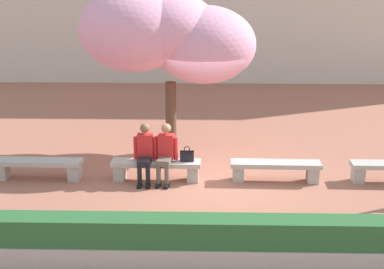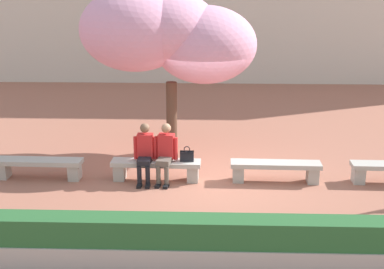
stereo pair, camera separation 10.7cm
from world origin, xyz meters
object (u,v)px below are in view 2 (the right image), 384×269
at_px(stone_bench_center, 276,168).
at_px(person_seated_right, 166,151).
at_px(stone_bench_west_end, 38,165).
at_px(stone_bench_near_west, 156,167).
at_px(cherry_tree_main, 168,34).
at_px(handbag, 187,155).
at_px(person_seated_left, 145,151).

relative_size(stone_bench_center, person_seated_right, 1.53).
relative_size(stone_bench_west_end, person_seated_right, 1.53).
relative_size(stone_bench_near_west, stone_bench_center, 1.00).
relative_size(stone_bench_near_west, cherry_tree_main, 0.46).
xyz_separation_m(stone_bench_near_west, handbag, (0.68, 0.01, 0.27)).
height_order(stone_bench_west_end, handbag, handbag).
bearing_deg(cherry_tree_main, person_seated_left, -100.20).
bearing_deg(person_seated_left, stone_bench_west_end, 178.72).
bearing_deg(cherry_tree_main, handbag, -74.59).
bearing_deg(handbag, person_seated_left, -175.77).
distance_m(stone_bench_center, handbag, 1.96).
bearing_deg(person_seated_left, cherry_tree_main, 79.80).
xyz_separation_m(stone_bench_near_west, person_seated_right, (0.22, -0.05, 0.39)).
relative_size(stone_bench_near_west, handbag, 5.80).
height_order(handbag, cherry_tree_main, cherry_tree_main).
bearing_deg(stone_bench_center, handbag, 179.59).
relative_size(handbag, cherry_tree_main, 0.08).
xyz_separation_m(handbag, cherry_tree_main, (-0.54, 1.97, 2.40)).
bearing_deg(person_seated_left, person_seated_right, 0.11).
relative_size(person_seated_left, person_seated_right, 1.00).
distance_m(stone_bench_west_end, handbag, 3.31).
height_order(stone_bench_west_end, person_seated_right, person_seated_right).
bearing_deg(cherry_tree_main, stone_bench_near_west, -93.92).
bearing_deg(cherry_tree_main, person_seated_right, -87.68).
distance_m(stone_bench_center, cherry_tree_main, 4.15).
xyz_separation_m(stone_bench_west_end, stone_bench_center, (5.24, 0.00, 0.00)).
xyz_separation_m(stone_bench_center, person_seated_right, (-2.40, -0.05, 0.39)).
bearing_deg(person_seated_left, handbag, 4.23).
height_order(person_seated_right, cherry_tree_main, cherry_tree_main).
bearing_deg(handbag, stone_bench_west_end, -179.76).
bearing_deg(stone_bench_center, stone_bench_west_end, 180.00).
bearing_deg(person_seated_right, person_seated_left, -179.89).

